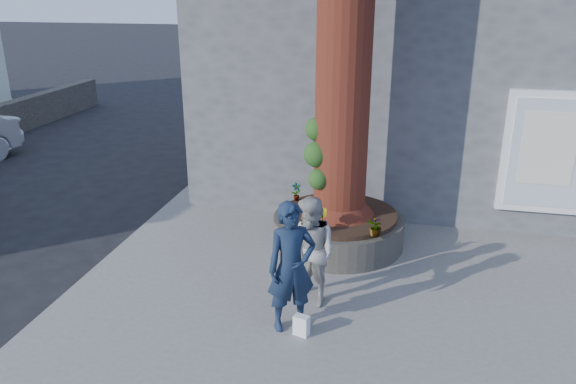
# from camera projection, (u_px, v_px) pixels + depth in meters

# --- Properties ---
(ground) EXTENTS (120.00, 120.00, 0.00)m
(ground) POSITION_uv_depth(u_px,v_px,m) (267.00, 302.00, 8.42)
(ground) COLOR black
(ground) RESTS_ON ground
(pavement) EXTENTS (9.00, 8.00, 0.12)m
(pavement) POSITION_uv_depth(u_px,v_px,m) (373.00, 277.00, 9.02)
(pavement) COLOR slate
(pavement) RESTS_ON ground
(yellow_line) EXTENTS (0.10, 30.00, 0.01)m
(yellow_line) POSITION_uv_depth(u_px,v_px,m) (115.00, 253.00, 9.95)
(yellow_line) COLOR yellow
(yellow_line) RESTS_ON ground
(stone_shop) EXTENTS (10.30, 8.30, 6.30)m
(stone_shop) POSITION_uv_depth(u_px,v_px,m) (441.00, 44.00, 13.43)
(stone_shop) COLOR #525558
(stone_shop) RESTS_ON ground
(planter) EXTENTS (2.30, 2.30, 0.60)m
(planter) POSITION_uv_depth(u_px,v_px,m) (338.00, 229.00, 9.96)
(planter) COLOR black
(planter) RESTS_ON pavement
(man) EXTENTS (0.78, 0.69, 1.80)m
(man) POSITION_uv_depth(u_px,v_px,m) (291.00, 267.00, 7.31)
(man) COLOR #15233B
(man) RESTS_ON pavement
(woman) EXTENTS (0.99, 0.95, 1.61)m
(woman) POSITION_uv_depth(u_px,v_px,m) (311.00, 252.00, 7.94)
(woman) COLOR #A3A19C
(woman) RESTS_ON pavement
(shopping_bag) EXTENTS (0.23, 0.17, 0.28)m
(shopping_bag) POSITION_uv_depth(u_px,v_px,m) (301.00, 325.00, 7.39)
(shopping_bag) COLOR white
(shopping_bag) RESTS_ON pavement
(plant_a) EXTENTS (0.22, 0.20, 0.35)m
(plant_a) POSITION_uv_depth(u_px,v_px,m) (296.00, 192.00, 10.34)
(plant_a) COLOR gray
(plant_a) RESTS_ON planter
(plant_b) EXTENTS (0.28, 0.28, 0.39)m
(plant_b) POSITION_uv_depth(u_px,v_px,m) (322.00, 220.00, 9.04)
(plant_b) COLOR gray
(plant_b) RESTS_ON planter
(plant_c) EXTENTS (0.24, 0.24, 0.32)m
(plant_c) POSITION_uv_depth(u_px,v_px,m) (376.00, 227.00, 8.87)
(plant_c) COLOR gray
(plant_c) RESTS_ON planter
(plant_d) EXTENTS (0.30, 0.32, 0.28)m
(plant_d) POSITION_uv_depth(u_px,v_px,m) (375.00, 228.00, 8.88)
(plant_d) COLOR gray
(plant_d) RESTS_ON planter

